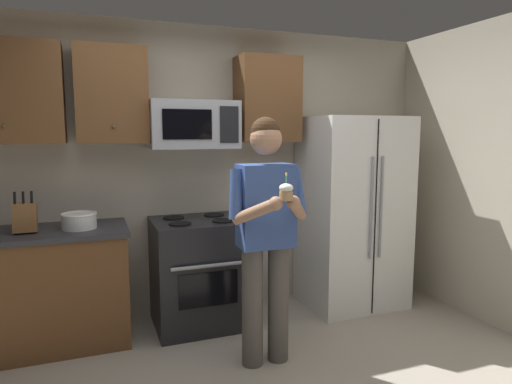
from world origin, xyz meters
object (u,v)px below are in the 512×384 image
oven_range (199,272)px  bowl_large_white (79,220)px  microwave (193,125)px  cupcake (286,192)px  person (266,228)px  refrigerator (352,212)px  knife_block (25,218)px

oven_range → bowl_large_white: size_ratio=3.52×
microwave → cupcake: microwave is taller
microwave → person: size_ratio=0.42×
refrigerator → oven_range: bearing=178.5°
refrigerator → bowl_large_white: 2.44m
bowl_large_white → knife_block: bearing=-178.2°
cupcake → knife_block: bearing=144.9°
refrigerator → cupcake: (-1.21, -1.11, 0.39)m
knife_block → bowl_large_white: 0.37m
refrigerator → person: size_ratio=1.02×
knife_block → person: bearing=-26.4°
oven_range → person: bearing=-70.3°
knife_block → cupcake: cupcake is taller
bowl_large_white → person: 1.47m
cupcake → person: bearing=90.0°
knife_block → cupcake: 1.97m
oven_range → cupcake: (0.29, -1.15, 0.83)m
oven_range → microwave: 1.26m
cupcake → refrigerator: bearing=42.7°
person → knife_block: bearing=153.6°
oven_range → bowl_large_white: bowl_large_white is taller
microwave → cupcake: bearing=-77.0°
microwave → bowl_large_white: (-0.93, -0.14, -0.74)m
refrigerator → person: (-1.21, -0.78, 0.10)m
bowl_large_white → oven_range: bearing=1.1°
microwave → oven_range: bearing=-90.0°
bowl_large_white → person: size_ratio=0.15×
refrigerator → cupcake: size_ratio=10.35×
microwave → person: microwave is taller
oven_range → cupcake: size_ratio=5.36×
microwave → bowl_large_white: 1.20m
oven_range → refrigerator: size_ratio=0.52×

